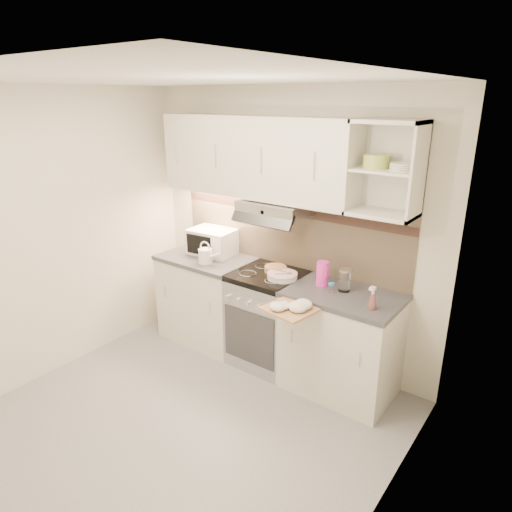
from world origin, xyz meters
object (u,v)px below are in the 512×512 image
Objects in this scene: microwave at (213,241)px; pink_pitcher at (323,274)px; watering_can at (206,255)px; glass_jar at (345,280)px; plate_stack at (282,276)px; electric_range at (268,318)px; spray_bottle at (372,299)px; cutting_board at (289,309)px.

microwave reaches higher than pink_pitcher.
microwave reaches higher than watering_can.
glass_jar is at bearing 18.75° from pink_pitcher.
glass_jar is (1.49, -0.07, -0.03)m from microwave.
electric_range is at bearing 169.76° from plate_stack.
spray_bottle is at bearing -6.19° from watering_can.
microwave is 1.83m from spray_bottle.
watering_can is at bearing -151.57° from pink_pitcher.
electric_range reaches higher than cutting_board.
microwave reaches higher than electric_range.
spray_bottle is (0.32, -0.18, -0.02)m from glass_jar.
cutting_board is (0.52, -0.46, 0.42)m from electric_range.
pink_pitcher is at bearing -8.71° from microwave.
spray_bottle reaches higher than electric_range.
watering_can reaches higher than electric_range.
watering_can is 0.81m from plate_stack.
pink_pitcher is 0.52m from cutting_board.
microwave is 1.42m from cutting_board.
pink_pitcher is (0.52, 0.05, 0.55)m from electric_range.
microwave is at bearing 177.21° from glass_jar.
spray_bottle is (0.87, -0.10, 0.05)m from plate_stack.
electric_range is at bearing -14.17° from microwave.
spray_bottle reaches higher than plate_stack.
electric_range is 4.66× the size of spray_bottle.
watering_can reaches higher than pink_pitcher.
spray_bottle is at bearing -7.32° from electric_range.
glass_jar is at bearing 3.43° from electric_range.
electric_range is 4.70× the size of glass_jar.
watering_can is 1.19m from cutting_board.
microwave is at bearing -163.83° from pink_pitcher.
pink_pitcher reaches higher than electric_range.
electric_range is 3.54× the size of watering_can.
plate_stack is at bearing 138.17° from cutting_board.
plate_stack is 1.27× the size of pink_pitcher.
watering_can is at bearing -175.13° from spray_bottle.
electric_range is at bearing -176.57° from glass_jar.
watering_can is 1.33× the size of glass_jar.
microwave is 1.50m from glass_jar.
pink_pitcher reaches higher than glass_jar.
glass_jar reaches higher than cutting_board.
electric_range is at bearing 147.53° from cutting_board.
glass_jar is 0.36m from spray_bottle.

